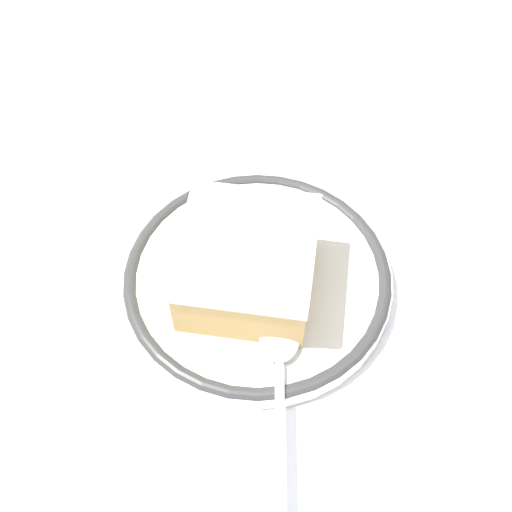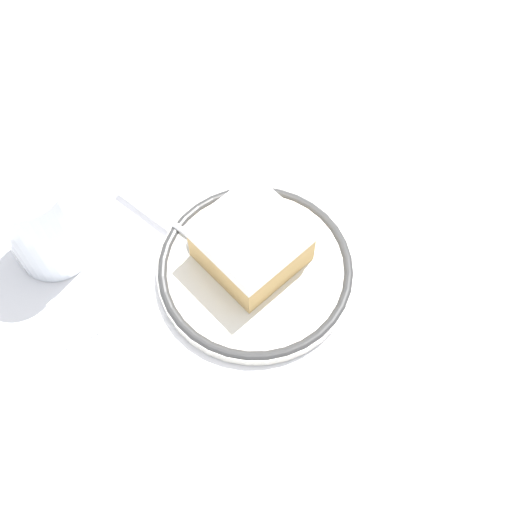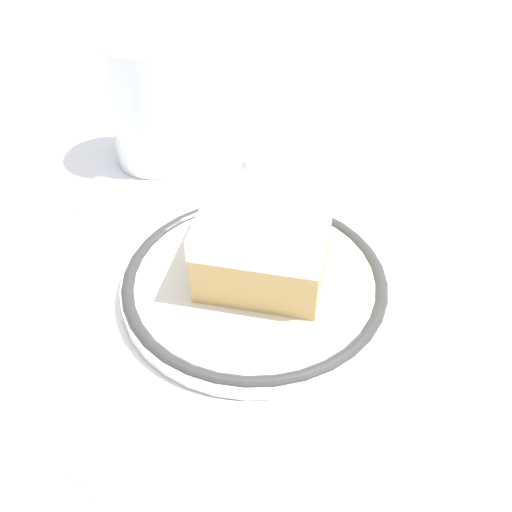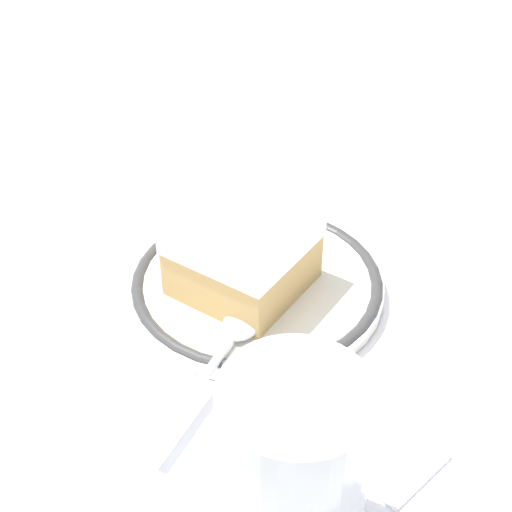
# 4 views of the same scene
# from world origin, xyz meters

# --- Properties ---
(ground_plane) EXTENTS (2.40, 2.40, 0.00)m
(ground_plane) POSITION_xyz_m (0.00, 0.00, 0.00)
(ground_plane) COLOR #B7B2A8
(placemat) EXTENTS (0.53, 0.32, 0.00)m
(placemat) POSITION_xyz_m (0.00, 0.00, 0.00)
(placemat) COLOR white
(placemat) RESTS_ON ground_plane
(plate) EXTENTS (0.18, 0.18, 0.01)m
(plate) POSITION_xyz_m (0.00, 0.00, 0.01)
(plate) COLOR silver
(plate) RESTS_ON placemat
(cake_slice) EXTENTS (0.11, 0.11, 0.05)m
(cake_slice) POSITION_xyz_m (0.00, 0.01, 0.04)
(cake_slice) COLOR tan
(cake_slice) RESTS_ON plate
(spoon) EXTENTS (0.08, 0.12, 0.01)m
(spoon) POSITION_xyz_m (-0.05, 0.05, 0.02)
(spoon) COLOR silver
(spoon) RESTS_ON plate
(cup) EXTENTS (0.07, 0.07, 0.10)m
(cup) POSITION_xyz_m (-0.17, 0.08, 0.05)
(cup) COLOR silver
(cup) RESTS_ON placemat
(sugar_packet) EXTENTS (0.04, 0.06, 0.01)m
(sugar_packet) POSITION_xyz_m (-0.17, 0.01, 0.00)
(sugar_packet) COLOR white
(sugar_packet) RESTS_ON placemat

